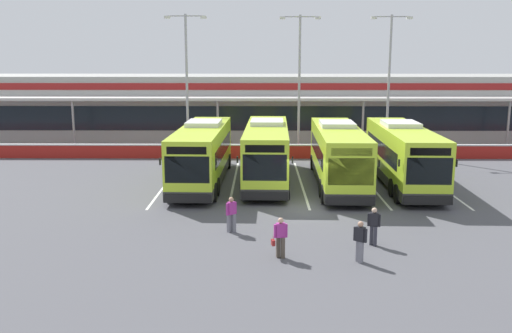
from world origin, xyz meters
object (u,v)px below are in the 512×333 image
Objects in this scene: coach_bus_left_centre at (267,153)px; pedestrian_in_dark_coat at (374,225)px; lamp_post_centre at (299,75)px; coach_bus_right_centre at (402,156)px; coach_bus_leftmost at (202,155)px; coach_bus_centre at (338,156)px; pedestrian_near_bin at (360,240)px; pedestrian_with_handbag at (280,237)px; lamp_post_east at (389,75)px; pedestrian_child at (231,213)px; lamp_post_west at (187,76)px.

coach_bus_left_centre is 7.54× the size of pedestrian_in_dark_coat.
coach_bus_right_centre is at bearing -64.12° from lamp_post_centre.
coach_bus_centre is (8.33, -0.41, 0.00)m from coach_bus_leftmost.
coach_bus_leftmost is at bearing 118.47° from pedestrian_near_bin.
lamp_post_east is (9.51, 24.36, 5.43)m from pedestrian_with_handbag.
coach_bus_left_centre is at bearing 109.38° from pedestrian_in_dark_coat.
pedestrian_in_dark_coat is (4.32, -12.28, -0.91)m from coach_bus_left_centre.
pedestrian_near_bin is at bearing -76.53° from coach_bus_left_centre.
coach_bus_left_centre is at bearing 103.47° from pedestrian_near_bin.
coach_bus_leftmost is 15.54m from pedestrian_near_bin.
lamp_post_centre is (2.34, 24.45, 5.43)m from pedestrian_with_handbag.
coach_bus_left_centre is at bearing -104.28° from lamp_post_centre.
coach_bus_centre is 7.54× the size of pedestrian_child.
lamp_post_west is 1.00× the size of lamp_post_east.
pedestrian_with_handbag is at bearing -74.35° from lamp_post_west.
pedestrian_in_dark_coat is (8.30, -11.69, -0.91)m from coach_bus_leftmost.
pedestrian_near_bin is (3.03, -0.45, 0.02)m from pedestrian_with_handbag.
coach_bus_right_centre is 7.54× the size of pedestrian_near_bin.
coach_bus_leftmost is 1.00× the size of coach_bus_left_centre.
lamp_post_west reaches higher than coach_bus_left_centre.
lamp_post_centre is at bearing 97.95° from coach_bus_centre.
coach_bus_left_centre is 1.00× the size of coach_bus_right_centre.
coach_bus_centre is at bearing 85.95° from pedestrian_near_bin.
pedestrian_in_dark_coat is at bearing -86.01° from lamp_post_centre.
coach_bus_centre is 12.61m from lamp_post_centre.
pedestrian_with_handbag is (0.38, -13.77, -0.93)m from coach_bus_left_centre.
lamp_post_east reaches higher than coach_bus_centre.
pedestrian_with_handbag is 24.99m from lamp_post_west.
lamp_post_east is (5.57, 22.86, 5.42)m from pedestrian_in_dark_coat.
coach_bus_centre is at bearing 89.86° from pedestrian_in_dark_coat.
coach_bus_centre is 1.11× the size of lamp_post_east.
lamp_post_east is at bearing 76.31° from pedestrian_in_dark_coat.
pedestrian_near_bin is (7.40, -13.64, -0.91)m from coach_bus_leftmost.
lamp_post_centre is at bearing 115.88° from coach_bus_right_centre.
pedestrian_in_dark_coat is (3.94, 1.50, 0.02)m from pedestrian_with_handbag.
coach_bus_centre is at bearing -115.58° from lamp_post_east.
lamp_post_west is (-6.20, 9.71, 4.50)m from coach_bus_left_centre.
lamp_post_east is (16.09, 0.87, 0.00)m from lamp_post_west.
coach_bus_leftmost is 1.11× the size of lamp_post_east.
pedestrian_near_bin is at bearing -68.12° from lamp_post_west.
pedestrian_in_dark_coat is 24.97m from lamp_post_west.
pedestrian_with_handbag is at bearing -107.24° from coach_bus_centre.
lamp_post_west is (-2.22, 10.30, 4.50)m from coach_bus_leftmost.
pedestrian_with_handbag and pedestrian_in_dark_coat have the same top height.
coach_bus_right_centre is 14.26m from pedestrian_near_bin.
lamp_post_centre reaches higher than pedestrian_child.
lamp_post_west is (-10.55, 10.71, 4.50)m from coach_bus_centre.
pedestrian_child is 0.15× the size of lamp_post_centre.
pedestrian_in_dark_coat is at bearing -70.62° from coach_bus_left_centre.
pedestrian_with_handbag is 1.00× the size of pedestrian_near_bin.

